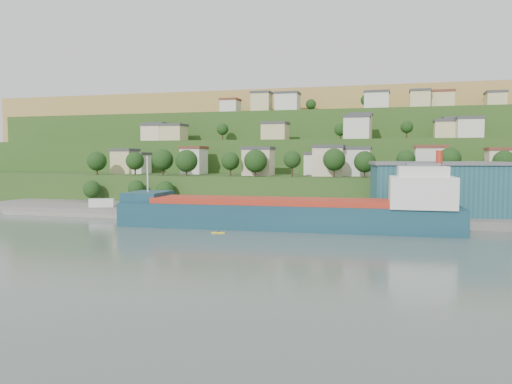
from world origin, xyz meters
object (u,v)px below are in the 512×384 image
(caravan, at_px, (102,204))
(kayak_orange, at_px, (272,230))
(cargo_ship_near, at_px, (295,215))
(warehouse, at_px, (436,188))

(caravan, distance_m, kayak_orange, 56.15)
(cargo_ship_near, xyz_separation_m, caravan, (-57.37, 13.57, -0.36))
(caravan, relative_size, kayak_orange, 2.06)
(cargo_ship_near, height_order, warehouse, cargo_ship_near)
(warehouse, distance_m, caravan, 88.97)
(cargo_ship_near, xyz_separation_m, kayak_orange, (-4.21, -4.34, -2.87))
(warehouse, bearing_deg, kayak_orange, -151.94)
(warehouse, height_order, kayak_orange, warehouse)
(cargo_ship_near, distance_m, caravan, 58.96)
(cargo_ship_near, distance_m, kayak_orange, 6.69)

